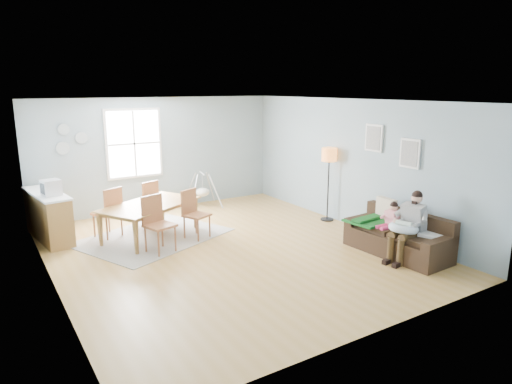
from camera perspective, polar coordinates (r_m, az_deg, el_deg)
room at (r=8.00m, az=-3.58°, el=9.27°), size 8.40×9.40×3.90m
window at (r=11.03m, az=-15.02°, el=5.87°), size 1.32×0.08×1.62m
pictures at (r=9.10m, az=16.55°, el=5.61°), size 0.05×1.34×0.74m
wall_plates at (r=10.69m, az=-22.30°, el=6.10°), size 0.67×0.02×0.66m
sofa at (r=8.63m, az=17.45°, el=-5.64°), size 0.88×1.90×0.76m
green_throw at (r=8.89m, az=14.11°, el=-3.44°), size 0.92×0.76×0.04m
beige_pillow at (r=8.95m, az=15.95°, el=-2.11°), size 0.16×0.45×0.44m
father at (r=8.27m, az=18.57°, el=-3.80°), size 0.87×0.45×1.20m
nursing_pillow at (r=8.18m, az=17.95°, el=-4.33°), size 0.57×0.56×0.20m
infant at (r=8.18m, az=17.79°, el=-3.81°), size 0.20×0.34×0.12m
toddler at (r=8.57m, az=16.40°, el=-3.14°), size 0.45×0.22×0.72m
floor_lamp at (r=10.15m, az=9.12°, el=3.88°), size 0.33×0.33×1.64m
storage_cube at (r=8.45m, az=21.15°, el=-6.40°), size 0.59×0.56×0.51m
rug at (r=9.40m, az=-12.76°, el=-5.49°), size 3.28×2.93×0.01m
dining_table at (r=9.30m, az=-12.86°, el=-3.51°), size 2.24×1.90×0.69m
chair_sw at (r=8.45m, az=-12.35°, el=-3.38°), size 0.58×0.58×1.03m
chair_se at (r=9.10m, az=-7.85°, el=-2.30°), size 0.58×0.58×0.97m
chair_nw at (r=9.45m, az=-17.79°, el=-2.04°), size 0.61×0.61×1.02m
chair_ne at (r=10.04m, az=-13.41°, el=-1.00°), size 0.58×0.58×0.99m
counter at (r=9.81m, az=-24.52°, el=-2.71°), size 0.71×1.74×0.95m
monitor at (r=9.37m, az=-24.27°, el=0.50°), size 0.37×0.35×0.30m
baby_swing at (r=11.47m, az=-6.70°, el=0.06°), size 0.99×1.01×0.85m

